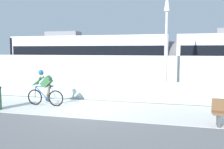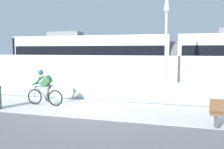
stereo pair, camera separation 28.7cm
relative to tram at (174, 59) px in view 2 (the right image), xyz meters
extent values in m
plane|color=slate|center=(-3.33, -6.85, -1.89)|extent=(200.00, 200.00, 0.00)
cube|color=silver|center=(-3.33, -6.85, -1.89)|extent=(32.00, 3.20, 0.01)
cube|color=#ADC6C1|center=(-3.33, -5.00, -1.38)|extent=(32.00, 0.05, 1.02)
cube|color=silver|center=(-3.33, -3.20, -0.80)|extent=(32.00, 0.36, 2.20)
cube|color=#595654|center=(-3.33, -0.72, -1.89)|extent=(32.00, 0.08, 0.01)
cube|color=#595654|center=(-3.33, 0.72, -1.89)|extent=(32.00, 0.08, 0.01)
cube|color=silver|center=(-5.74, 0.00, 0.01)|extent=(11.00, 2.50, 3.10)
cube|color=black|center=(-5.74, 0.00, 0.36)|extent=(10.56, 2.54, 1.04)
cube|color=#4C4C51|center=(-5.74, 0.00, -1.36)|extent=(10.78, 2.53, 0.28)
cube|color=slate|center=(-7.72, 0.00, 1.74)|extent=(2.40, 1.10, 0.36)
cube|color=#232326|center=(-9.26, 0.00, -1.53)|extent=(1.40, 1.88, 0.20)
cylinder|color=black|center=(-9.26, -0.72, -1.59)|extent=(0.60, 0.10, 0.60)
cylinder|color=black|center=(-9.26, 0.72, -1.59)|extent=(0.60, 0.10, 0.60)
cube|color=#232326|center=(-2.22, 0.00, -1.53)|extent=(1.40, 1.88, 0.20)
cylinder|color=black|center=(-2.22, -0.72, -1.59)|extent=(0.60, 0.10, 0.60)
cylinder|color=black|center=(-2.22, 0.72, -1.59)|extent=(0.60, 0.10, 0.60)
cube|color=black|center=(-11.19, 0.00, 0.01)|extent=(0.16, 2.54, 2.94)
cube|color=#232326|center=(2.24, 0.00, -1.53)|extent=(1.40, 1.88, 0.20)
cylinder|color=black|center=(2.24, -0.72, -1.59)|extent=(0.60, 0.10, 0.60)
cylinder|color=black|center=(2.24, 0.72, -1.59)|extent=(0.60, 0.10, 0.60)
cylinder|color=#59595B|center=(0.01, 0.00, 0.01)|extent=(0.60, 2.30, 2.30)
torus|color=black|center=(-5.87, -6.85, -1.53)|extent=(0.72, 0.06, 0.72)
cylinder|color=#99999E|center=(-5.87, -6.85, -1.53)|extent=(0.07, 0.10, 0.07)
torus|color=black|center=(-4.82, -6.85, -1.53)|extent=(0.72, 0.06, 0.72)
cylinder|color=#99999E|center=(-4.82, -6.85, -1.53)|extent=(0.07, 0.10, 0.07)
cylinder|color=#144C8C|center=(-5.54, -6.85, -1.32)|extent=(0.60, 0.04, 0.58)
cylinder|color=#144C8C|center=(-5.16, -6.85, -1.30)|extent=(0.22, 0.04, 0.59)
cylinder|color=#144C8C|center=(-5.45, -6.85, -1.03)|extent=(0.76, 0.04, 0.07)
cylinder|color=#144C8C|center=(-5.04, -6.85, -1.56)|extent=(0.43, 0.03, 0.09)
cylinder|color=#144C8C|center=(-4.95, -6.85, -1.27)|extent=(0.27, 0.02, 0.53)
cylinder|color=black|center=(-5.85, -6.85, -1.29)|extent=(0.08, 0.03, 0.49)
cube|color=black|center=(-5.07, -6.85, -0.99)|extent=(0.24, 0.10, 0.05)
cylinder|color=black|center=(-5.82, -6.85, -0.94)|extent=(0.03, 0.58, 0.03)
cylinder|color=#262628|center=(-5.25, -6.85, -1.59)|extent=(0.18, 0.02, 0.18)
cube|color=#33663F|center=(-5.29, -6.85, -0.78)|extent=(0.50, 0.28, 0.51)
cube|color=#336638|center=(-5.19, -6.85, -0.87)|extent=(0.38, 0.30, 0.38)
sphere|color=#997051|center=(-5.53, -6.85, -0.43)|extent=(0.20, 0.20, 0.20)
sphere|color=#195999|center=(-5.53, -6.85, -0.40)|extent=(0.23, 0.23, 0.23)
cylinder|color=#33663F|center=(-5.65, -6.85, -0.77)|extent=(0.44, 0.41, 0.41)
cylinder|color=#33663F|center=(-5.65, -6.85, -0.77)|extent=(0.44, 0.41, 0.41)
cylinder|color=#726656|center=(-5.18, -6.85, -1.35)|extent=(0.29, 0.33, 0.80)
cylinder|color=#726656|center=(-5.18, -6.85, -1.21)|extent=(0.29, 0.33, 0.54)
cylinder|color=gray|center=(-0.17, -4.70, -1.79)|extent=(0.24, 0.24, 0.20)
cylinder|color=silver|center=(-0.17, -4.70, 0.31)|extent=(0.12, 0.12, 4.20)
cone|color=white|center=(-0.17, -4.70, 2.86)|extent=(0.28, 0.28, 0.90)
cube|color=#4C4C51|center=(1.71, -8.20, -1.69)|extent=(0.08, 0.36, 0.41)
camera|label=1|loc=(0.42, -16.86, 0.60)|focal=40.39mm
camera|label=2|loc=(0.69, -16.78, 0.60)|focal=40.39mm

